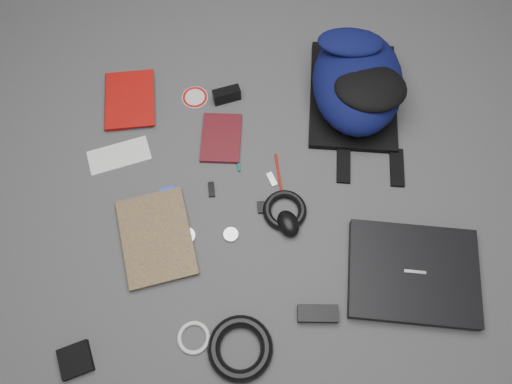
{
  "coord_description": "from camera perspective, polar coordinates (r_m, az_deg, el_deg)",
  "views": [
    {
      "loc": [
        -0.08,
        -0.61,
        1.45
      ],
      "look_at": [
        0.0,
        0.0,
        0.02
      ],
      "focal_mm": 35.0,
      "sensor_mm": 36.0,
      "label": 1
    }
  ],
  "objects": [
    {
      "name": "key_fob",
      "position": [
        1.55,
        0.6,
        -1.76
      ],
      "size": [
        0.03,
        0.04,
        0.01
      ],
      "primitive_type": "cube",
      "rotation": [
        0.0,
        0.0,
        -0.05
      ],
      "color": "black",
      "rests_on": "ground"
    },
    {
      "name": "usb_silver",
      "position": [
        1.59,
        1.81,
        1.45
      ],
      "size": [
        0.03,
        0.05,
        0.01
      ],
      "primitive_type": "cube",
      "rotation": [
        0.0,
        0.0,
        0.27
      ],
      "color": "silver",
      "rests_on": "ground"
    },
    {
      "name": "usb_black",
      "position": [
        1.58,
        -5.11,
        0.29
      ],
      "size": [
        0.02,
        0.05,
        0.01
      ],
      "primitive_type": "cube",
      "rotation": [
        0.0,
        0.0,
        -0.03
      ],
      "color": "black",
      "rests_on": "ground"
    },
    {
      "name": "pouch",
      "position": [
        1.53,
        -19.93,
        -17.61
      ],
      "size": [
        0.1,
        0.1,
        0.02
      ],
      "primitive_type": "cube",
      "rotation": [
        0.0,
        0.0,
        0.23
      ],
      "color": "black",
      "rests_on": "ground"
    },
    {
      "name": "backpack",
      "position": [
        1.7,
        11.52,
        12.34
      ],
      "size": [
        0.4,
        0.51,
        0.19
      ],
      "primitive_type": null,
      "rotation": [
        0.0,
        0.0,
        -0.21
      ],
      "color": "black",
      "rests_on": "ground"
    },
    {
      "name": "textbook_red",
      "position": [
        1.8,
        -16.9,
        9.81
      ],
      "size": [
        0.18,
        0.23,
        0.02
      ],
      "primitive_type": "imported",
      "rotation": [
        0.0,
        0.0,
        -0.03
      ],
      "color": "#950908",
      "rests_on": "ground"
    },
    {
      "name": "sticker_disc",
      "position": [
        1.76,
        -6.99,
        10.68
      ],
      "size": [
        0.11,
        0.11,
        0.0
      ],
      "primitive_type": "cylinder",
      "rotation": [
        0.0,
        0.0,
        0.28
      ],
      "color": "silver",
      "rests_on": "ground"
    },
    {
      "name": "headphone_right",
      "position": [
        1.52,
        -2.89,
        -4.88
      ],
      "size": [
        0.05,
        0.05,
        0.01
      ],
      "primitive_type": "cylinder",
      "rotation": [
        0.0,
        0.0,
        -0.16
      ],
      "color": "#AFAFB1",
      "rests_on": "ground"
    },
    {
      "name": "ground",
      "position": [
        1.57,
        0.0,
        -0.29
      ],
      "size": [
        4.0,
        4.0,
        0.0
      ],
      "primitive_type": "plane",
      "color": "#4F4F51",
      "rests_on": "ground"
    },
    {
      "name": "mouse",
      "position": [
        1.52,
        3.7,
        -3.63
      ],
      "size": [
        0.08,
        0.1,
        0.05
      ],
      "primitive_type": "ellipsoid",
      "rotation": [
        0.0,
        0.0,
        0.25
      ],
      "color": "black",
      "rests_on": "ground"
    },
    {
      "name": "white_cable_coil",
      "position": [
        1.46,
        -7.13,
        -16.2
      ],
      "size": [
        0.11,
        0.11,
        0.01
      ],
      "primitive_type": "torus",
      "rotation": [
        0.0,
        0.0,
        0.16
      ],
      "color": "silver",
      "rests_on": "ground"
    },
    {
      "name": "id_badge",
      "position": [
        1.59,
        -9.97,
        -0.66
      ],
      "size": [
        0.06,
        0.08,
        0.0
      ],
      "primitive_type": "cube",
      "rotation": [
        0.0,
        0.0,
        0.12
      ],
      "color": "blue",
      "rests_on": "ground"
    },
    {
      "name": "cable_coil",
      "position": [
        1.54,
        3.3,
        -2.11
      ],
      "size": [
        0.14,
        0.14,
        0.03
      ],
      "primitive_type": "torus",
      "rotation": [
        0.0,
        0.0,
        0.05
      ],
      "color": "black",
      "rests_on": "ground"
    },
    {
      "name": "power_brick",
      "position": [
        1.47,
        7.08,
        -13.63
      ],
      "size": [
        0.12,
        0.07,
        0.03
      ],
      "primitive_type": "cube",
      "rotation": [
        0.0,
        0.0,
        -0.15
      ],
      "color": "black",
      "rests_on": "ground"
    },
    {
      "name": "headphone_left",
      "position": [
        1.53,
        -7.91,
        -5.02
      ],
      "size": [
        0.07,
        0.07,
        0.01
      ],
      "primitive_type": "cylinder",
      "rotation": [
        0.0,
        0.0,
        0.43
      ],
      "color": "#ABACAD",
      "rests_on": "ground"
    },
    {
      "name": "laptop",
      "position": [
        1.54,
        17.53,
        -8.85
      ],
      "size": [
        0.43,
        0.37,
        0.04
      ],
      "primitive_type": "cube",
      "rotation": [
        0.0,
        0.0,
        -0.23
      ],
      "color": "black",
      "rests_on": "ground"
    },
    {
      "name": "compact_camera",
      "position": [
        1.72,
        -3.37,
        11.02
      ],
      "size": [
        0.1,
        0.05,
        0.05
      ],
      "primitive_type": "cube",
      "rotation": [
        0.0,
        0.0,
        0.17
      ],
      "color": "black",
      "rests_on": "ground"
    },
    {
      "name": "envelope",
      "position": [
        1.69,
        -15.38,
        4.05
      ],
      "size": [
        0.21,
        0.12,
        0.0
      ],
      "primitive_type": "cube",
      "rotation": [
        0.0,
        0.0,
        0.18
      ],
      "color": "white",
      "rests_on": "ground"
    },
    {
      "name": "comic_book",
      "position": [
        1.56,
        -15.05,
        -5.96
      ],
      "size": [
        0.24,
        0.31,
        0.02
      ],
      "primitive_type": "imported",
      "rotation": [
        0.0,
        0.0,
        0.12
      ],
      "color": "gold",
      "rests_on": "ground"
    },
    {
      "name": "pen_red",
      "position": [
        1.6,
        2.61,
        2.1
      ],
      "size": [
        0.01,
        0.14,
        0.01
      ],
      "primitive_type": "cylinder",
      "rotation": [
        1.57,
        0.0,
        -0.01
      ],
      "color": "#A7170C",
      "rests_on": "ground"
    },
    {
      "name": "pen_teal",
      "position": [
        1.64,
        -2.13,
        4.71
      ],
      "size": [
        0.02,
        0.15,
        0.01
      ],
      "primitive_type": "cylinder",
      "rotation": [
        1.57,
        0.0,
        -0.04
      ],
      "color": "#0B6961",
      "rests_on": "ground"
    },
    {
      "name": "dvd_case",
      "position": [
        1.66,
        -3.99,
        6.18
      ],
      "size": [
        0.16,
        0.2,
        0.01
      ],
      "primitive_type": "cube",
      "rotation": [
        0.0,
        0.0,
        -0.18
      ],
      "color": "#410C11",
      "rests_on": "ground"
    },
    {
      "name": "power_cord_coil",
      "position": [
        1.44,
        -1.81,
        -17.41
      ],
      "size": [
        0.19,
        0.19,
        0.04
      ],
      "primitive_type": "torus",
      "rotation": [
        0.0,
        0.0,
        -0.03
      ],
      "color": "black",
      "rests_on": "ground"
    }
  ]
}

